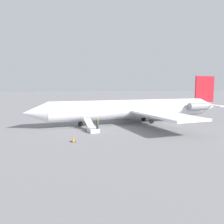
% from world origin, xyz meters
% --- Properties ---
extents(ground_plane, '(600.00, 600.00, 0.00)m').
position_xyz_m(ground_plane, '(0.00, 0.00, 0.00)').
color(ground_plane, slate).
extents(airplane_main, '(32.34, 24.55, 7.46)m').
position_xyz_m(airplane_main, '(-1.01, -0.12, 2.23)').
color(airplane_main, white).
rests_on(airplane_main, ground).
extents(boarding_stairs, '(1.49, 4.11, 1.81)m').
position_xyz_m(boarding_stairs, '(7.11, 4.82, 0.39)').
color(boarding_stairs, silver).
rests_on(boarding_stairs, ground).
extents(passenger, '(0.36, 0.55, 1.74)m').
position_xyz_m(passenger, '(6.63, 5.85, 1.00)').
color(passenger, '#23232D').
rests_on(passenger, ground).
extents(traffic_cone_near_stairs, '(0.48, 0.48, 0.53)m').
position_xyz_m(traffic_cone_near_stairs, '(9.82, 9.61, 0.24)').
color(traffic_cone_near_stairs, black).
rests_on(traffic_cone_near_stairs, ground).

